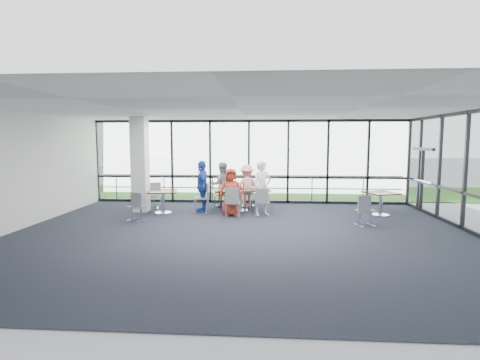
# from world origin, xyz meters

# --- Properties ---
(floor) EXTENTS (12.00, 10.00, 0.02)m
(floor) POSITION_xyz_m (0.00, 0.00, -0.01)
(floor) COLOR black
(floor) RESTS_ON ground
(ceiling) EXTENTS (12.00, 10.00, 0.04)m
(ceiling) POSITION_xyz_m (0.00, 0.00, 3.20)
(ceiling) COLOR white
(ceiling) RESTS_ON ground
(wall_left) EXTENTS (0.10, 10.00, 3.20)m
(wall_left) POSITION_xyz_m (-6.00, 0.00, 1.60)
(wall_left) COLOR silver
(wall_left) RESTS_ON ground
(wall_front) EXTENTS (12.00, 0.10, 3.20)m
(wall_front) POSITION_xyz_m (0.00, -5.00, 1.60)
(wall_front) COLOR silver
(wall_front) RESTS_ON ground
(curtain_wall_back) EXTENTS (12.00, 0.10, 3.20)m
(curtain_wall_back) POSITION_xyz_m (0.00, 5.00, 1.60)
(curtain_wall_back) COLOR white
(curtain_wall_back) RESTS_ON ground
(exit_door) EXTENTS (0.12, 1.60, 2.10)m
(exit_door) POSITION_xyz_m (6.00, 3.75, 1.05)
(exit_door) COLOR black
(exit_door) RESTS_ON ground
(structural_column) EXTENTS (0.50, 0.50, 3.20)m
(structural_column) POSITION_xyz_m (-3.60, 3.00, 1.60)
(structural_column) COLOR white
(structural_column) RESTS_ON ground
(apron) EXTENTS (80.00, 70.00, 0.02)m
(apron) POSITION_xyz_m (0.00, 10.00, -0.02)
(apron) COLOR gray
(apron) RESTS_ON ground
(grass_strip) EXTENTS (80.00, 5.00, 0.01)m
(grass_strip) POSITION_xyz_m (0.00, 8.00, 0.01)
(grass_strip) COLOR #225319
(grass_strip) RESTS_ON ground
(hangar_main) EXTENTS (24.00, 10.00, 6.00)m
(hangar_main) POSITION_xyz_m (4.00, 32.00, 3.00)
(hangar_main) COLOR silver
(hangar_main) RESTS_ON ground
(hangar_aux) EXTENTS (10.00, 6.00, 4.00)m
(hangar_aux) POSITION_xyz_m (-18.00, 28.00, 2.00)
(hangar_aux) COLOR silver
(hangar_aux) RESTS_ON ground
(guard_rail) EXTENTS (12.00, 0.06, 0.06)m
(guard_rail) POSITION_xyz_m (0.00, 5.60, 0.50)
(guard_rail) COLOR #2D2D33
(guard_rail) RESTS_ON ground
(main_table) EXTENTS (2.08, 1.48, 0.75)m
(main_table) POSITION_xyz_m (-0.20, 3.27, 0.62)
(main_table) COLOR #34160B
(main_table) RESTS_ON ground
(side_table_left) EXTENTS (1.10, 1.10, 0.75)m
(side_table_left) POSITION_xyz_m (-2.75, 2.70, 0.64)
(side_table_left) COLOR #34160B
(side_table_left) RESTS_ON ground
(side_table_right) EXTENTS (1.16, 1.16, 0.75)m
(side_table_right) POSITION_xyz_m (4.36, 2.82, 0.64)
(side_table_right) COLOR #34160B
(side_table_right) RESTS_ON ground
(diner_near_left) EXTENTS (0.82, 0.61, 1.53)m
(diner_near_left) POSITION_xyz_m (-0.46, 2.43, 0.76)
(diner_near_left) COLOR #A93123
(diner_near_left) RESTS_ON ground
(diner_near_right) EXTENTS (0.79, 0.72, 1.76)m
(diner_near_right) POSITION_xyz_m (0.54, 2.62, 0.88)
(diner_near_right) COLOR white
(diner_near_right) RESTS_ON ground
(diner_far_left) EXTENTS (0.87, 0.62, 1.63)m
(diner_far_left) POSITION_xyz_m (-0.93, 3.98, 0.81)
(diner_far_left) COLOR gray
(diner_far_left) RESTS_ON ground
(diner_far_right) EXTENTS (1.10, 0.78, 1.54)m
(diner_far_right) POSITION_xyz_m (-0.03, 4.09, 0.77)
(diner_far_right) COLOR pink
(diner_far_right) RESTS_ON ground
(diner_end) EXTENTS (0.80, 1.13, 1.74)m
(diner_end) POSITION_xyz_m (-1.48, 2.97, 0.87)
(diner_end) COLOR #2340A9
(diner_end) RESTS_ON ground
(chair_main_nl) EXTENTS (0.48, 0.48, 0.93)m
(chair_main_nl) POSITION_xyz_m (-0.37, 2.22, 0.46)
(chair_main_nl) COLOR slate
(chair_main_nl) RESTS_ON ground
(chair_main_nr) EXTENTS (0.48, 0.48, 0.87)m
(chair_main_nr) POSITION_xyz_m (0.56, 2.55, 0.44)
(chair_main_nr) COLOR slate
(chair_main_nr) RESTS_ON ground
(chair_main_fl) EXTENTS (0.55, 0.55, 0.88)m
(chair_main_fl) POSITION_xyz_m (-0.93, 4.09, 0.44)
(chair_main_fl) COLOR slate
(chair_main_fl) RESTS_ON ground
(chair_main_fr) EXTENTS (0.52, 0.52, 0.94)m
(chair_main_fr) POSITION_xyz_m (-0.00, 4.23, 0.47)
(chair_main_fr) COLOR slate
(chair_main_fr) RESTS_ON ground
(chair_main_end) EXTENTS (0.51, 0.51, 0.98)m
(chair_main_end) POSITION_xyz_m (-1.49, 2.88, 0.49)
(chair_main_end) COLOR slate
(chair_main_end) RESTS_ON ground
(chair_spare_la) EXTENTS (0.55, 0.55, 0.86)m
(chair_spare_la) POSITION_xyz_m (-3.23, 1.46, 0.43)
(chair_spare_la) COLOR slate
(chair_spare_la) RESTS_ON ground
(chair_spare_lb) EXTENTS (0.54, 0.54, 0.89)m
(chair_spare_lb) POSITION_xyz_m (-3.37, 3.49, 0.44)
(chair_spare_lb) COLOR slate
(chair_spare_lb) RESTS_ON ground
(chair_spare_r) EXTENTS (0.56, 0.56, 0.88)m
(chair_spare_r) POSITION_xyz_m (3.46, 1.23, 0.44)
(chair_spare_r) COLOR slate
(chair_spare_r) RESTS_ON ground
(plate_nl) EXTENTS (0.27, 0.27, 0.01)m
(plate_nl) POSITION_xyz_m (-0.59, 2.80, 0.76)
(plate_nl) COLOR white
(plate_nl) RESTS_ON main_table
(plate_nr) EXTENTS (0.28, 0.28, 0.01)m
(plate_nr) POSITION_xyz_m (0.47, 3.14, 0.76)
(plate_nr) COLOR white
(plate_nr) RESTS_ON main_table
(plate_fl) EXTENTS (0.26, 0.26, 0.01)m
(plate_fl) POSITION_xyz_m (-0.72, 3.50, 0.76)
(plate_fl) COLOR white
(plate_fl) RESTS_ON main_table
(plate_fr) EXTENTS (0.28, 0.28, 0.01)m
(plate_fr) POSITION_xyz_m (0.21, 3.74, 0.76)
(plate_fr) COLOR white
(plate_fr) RESTS_ON main_table
(plate_end) EXTENTS (0.28, 0.28, 0.01)m
(plate_end) POSITION_xyz_m (-1.00, 3.00, 0.76)
(plate_end) COLOR white
(plate_end) RESTS_ON main_table
(tumbler_a) EXTENTS (0.07, 0.07, 0.15)m
(tumbler_a) POSITION_xyz_m (-0.39, 2.93, 0.82)
(tumbler_a) COLOR white
(tumbler_a) RESTS_ON main_table
(tumbler_b) EXTENTS (0.08, 0.08, 0.15)m
(tumbler_b) POSITION_xyz_m (0.13, 3.18, 0.83)
(tumbler_b) COLOR white
(tumbler_b) RESTS_ON main_table
(tumbler_c) EXTENTS (0.07, 0.07, 0.14)m
(tumbler_c) POSITION_xyz_m (-0.25, 3.48, 0.82)
(tumbler_c) COLOR white
(tumbler_c) RESTS_ON main_table
(tumbler_d) EXTENTS (0.07, 0.07, 0.14)m
(tumbler_d) POSITION_xyz_m (-0.78, 2.94, 0.82)
(tumbler_d) COLOR white
(tumbler_d) RESTS_ON main_table
(menu_a) EXTENTS (0.36, 0.34, 0.00)m
(menu_a) POSITION_xyz_m (-0.24, 2.81, 0.75)
(menu_a) COLOR silver
(menu_a) RESTS_ON main_table
(menu_b) EXTENTS (0.33, 0.28, 0.00)m
(menu_b) POSITION_xyz_m (0.67, 3.24, 0.75)
(menu_b) COLOR silver
(menu_b) RESTS_ON main_table
(menu_c) EXTENTS (0.38, 0.37, 0.00)m
(menu_c) POSITION_xyz_m (-0.18, 3.68, 0.75)
(menu_c) COLOR silver
(menu_c) RESTS_ON main_table
(condiment_caddy) EXTENTS (0.10, 0.07, 0.04)m
(condiment_caddy) POSITION_xyz_m (-0.21, 3.32, 0.77)
(condiment_caddy) COLOR black
(condiment_caddy) RESTS_ON main_table
(ketchup_bottle) EXTENTS (0.06, 0.06, 0.18)m
(ketchup_bottle) POSITION_xyz_m (-0.19, 3.30, 0.84)
(ketchup_bottle) COLOR maroon
(ketchup_bottle) RESTS_ON main_table
(green_bottle) EXTENTS (0.05, 0.05, 0.20)m
(green_bottle) POSITION_xyz_m (-0.12, 3.38, 0.85)
(green_bottle) COLOR #156831
(green_bottle) RESTS_ON main_table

